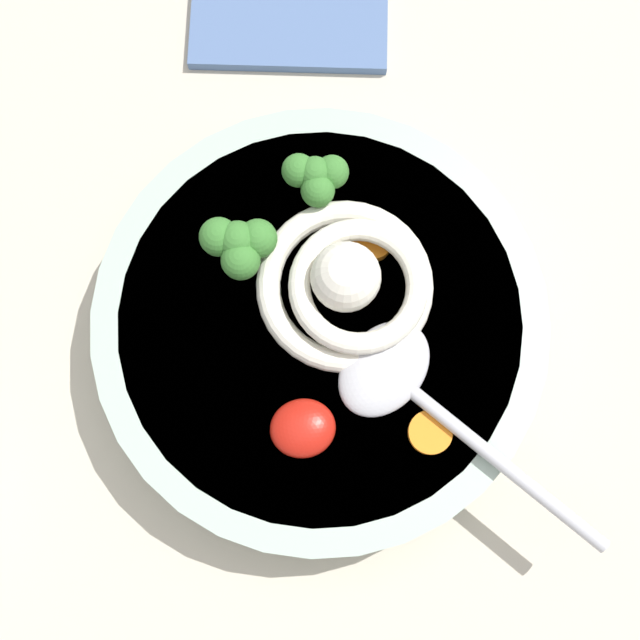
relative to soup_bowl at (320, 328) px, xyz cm
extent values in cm
cube|color=#BCB29E|center=(3.05, -0.96, -4.64)|extent=(108.06, 108.06, 4.47)
cylinder|color=#9EB2A3|center=(0.00, 0.00, -0.08)|extent=(26.37, 26.37, 4.65)
cylinder|color=olive|center=(0.00, 0.00, 0.11)|extent=(23.20, 23.20, 4.28)
torus|color=silver|center=(1.69, 1.62, 2.94)|extent=(10.10, 10.10, 1.39)
torus|color=silver|center=(2.34, 1.19, 4.06)|extent=(10.82, 10.82, 1.25)
sphere|color=silver|center=(1.69, 1.62, 4.76)|extent=(3.92, 3.92, 3.92)
ellipsoid|color=#B7B7BC|center=(3.05, -3.46, 3.05)|extent=(7.41, 7.27, 1.60)
cylinder|color=#B7B7BC|center=(8.00, -9.10, 3.05)|extent=(10.51, 11.79, 0.80)
ellipsoid|color=#B2190F|center=(-1.91, -6.00, 3.06)|extent=(3.61, 3.25, 1.63)
cylinder|color=#7A9E60|center=(-3.88, 4.69, 2.85)|extent=(1.13, 1.13, 1.21)
sphere|color=#38752D|center=(-3.88, 4.69, 4.57)|extent=(2.22, 2.22, 2.22)
sphere|color=#38752D|center=(-2.77, 4.69, 4.37)|extent=(2.22, 2.22, 2.22)
sphere|color=#38752D|center=(-4.89, 5.09, 4.47)|extent=(2.22, 2.22, 2.22)
sphere|color=#38752D|center=(-3.88, 3.57, 4.41)|extent=(2.22, 2.22, 2.22)
cylinder|color=#7A9E60|center=(1.00, 8.03, 2.78)|extent=(1.00, 1.00, 1.07)
sphere|color=#38752D|center=(1.00, 8.03, 4.30)|extent=(1.96, 1.96, 1.96)
sphere|color=#38752D|center=(1.98, 8.03, 4.12)|extent=(1.96, 1.96, 1.96)
sphere|color=#38752D|center=(0.11, 8.39, 4.21)|extent=(1.96, 1.96, 1.96)
sphere|color=#38752D|center=(1.00, 7.05, 4.16)|extent=(1.96, 1.96, 1.96)
cylinder|color=orange|center=(4.99, -7.29, 2.52)|extent=(2.45, 2.45, 0.54)
cylinder|color=orange|center=(3.71, 4.05, 2.64)|extent=(2.35, 2.35, 0.79)
camera|label=1|loc=(-1.58, -9.85, 48.19)|focal=46.22mm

